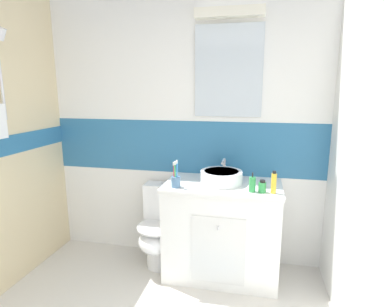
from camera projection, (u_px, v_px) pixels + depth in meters
wall_back_tiled at (185, 129)px, 2.94m from camera, size 3.20×0.20×2.50m
vanity_cabinet at (222, 229)px, 2.72m from camera, size 0.99×0.57×0.85m
sink_basin at (221, 176)px, 2.63m from camera, size 0.36×0.40×0.18m
toilet at (160, 229)px, 2.88m from camera, size 0.37×0.50×0.77m
toothbrush_cup at (176, 180)px, 2.52m from camera, size 0.08×0.08×0.23m
soap_dispenser at (252, 184)px, 2.41m from camera, size 0.05×0.05×0.16m
lotion_bottle_short at (262, 187)px, 2.40m from camera, size 0.06×0.06×0.10m
deodorant_spray_can at (274, 183)px, 2.37m from camera, size 0.04×0.04×0.18m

